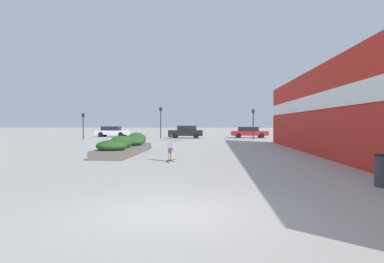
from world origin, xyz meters
The scene contains 12 objects.
ground_plane centered at (0.00, 0.00, 0.00)m, with size 300.00×300.00×0.00m, color #A3A099.
building_wall_right centered at (7.15, 11.12, 2.60)m, with size 0.67×32.40×5.17m.
planter_box centered at (-4.52, 13.69, 0.49)m, with size 1.92×8.18×1.25m.
skateboard centered at (-1.19, 9.46, 0.07)m, with size 0.43×0.79×0.10m.
skateboarder centered at (-1.19, 9.46, 0.87)m, with size 1.16×0.43×1.28m.
trash_bin centered at (5.89, 3.25, 0.48)m, with size 0.48×0.48×0.96m.
car_leftmost centered at (-13.31, 40.09, 0.79)m, with size 4.55×1.91×1.48m.
car_center_left centered at (-2.59, 36.55, 0.83)m, with size 4.35×1.85×1.61m.
car_center_right centered at (5.56, 37.92, 0.77)m, with size 4.76×1.90×1.45m.
traffic_light_left centered at (-5.18, 32.15, 2.57)m, with size 0.28×0.30×3.81m.
traffic_light_right centered at (5.52, 32.75, 2.41)m, with size 0.28×0.30×3.54m.
traffic_light_far_left centered at (-14.47, 32.37, 2.15)m, with size 0.28×0.30×3.11m.
Camera 1 is at (0.89, -7.14, 1.87)m, focal length 32.00 mm.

